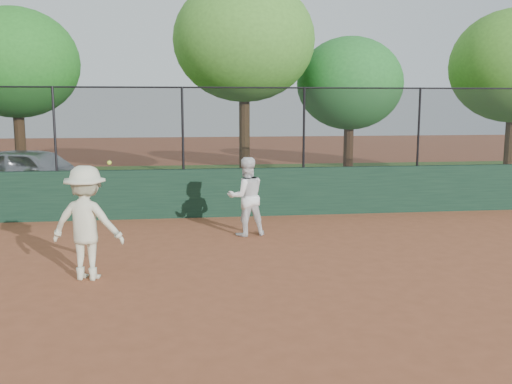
{
  "coord_description": "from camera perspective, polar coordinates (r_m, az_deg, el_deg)",
  "views": [
    {
      "loc": [
        -0.53,
        -8.0,
        2.81
      ],
      "look_at": [
        0.8,
        2.2,
        1.2
      ],
      "focal_mm": 40.0,
      "sensor_mm": 36.0,
      "label": 1
    }
  ],
  "objects": [
    {
      "name": "ground",
      "position": [
        8.49,
        -3.5,
        -10.44
      ],
      "size": [
        80.0,
        80.0,
        0.0
      ],
      "primitive_type": "plane",
      "color": "brown",
      "rests_on": "ground"
    },
    {
      "name": "back_wall",
      "position": [
        14.18,
        -5.2,
        -0.11
      ],
      "size": [
        26.0,
        0.2,
        1.2
      ],
      "primitive_type": "cube",
      "color": "#183624",
      "rests_on": "ground"
    },
    {
      "name": "grass_strip",
      "position": [
        20.2,
        -5.85,
        0.86
      ],
      "size": [
        36.0,
        12.0,
        0.01
      ],
      "primitive_type": "cube",
      "color": "#274816",
      "rests_on": "ground"
    },
    {
      "name": "parked_car",
      "position": [
        17.91,
        -21.27,
        1.75
      ],
      "size": [
        4.87,
        3.26,
        1.54
      ],
      "primitive_type": "imported",
      "rotation": [
        0.0,
        0.0,
        1.22
      ],
      "color": "silver",
      "rests_on": "ground"
    },
    {
      "name": "player_second",
      "position": [
        12.12,
        -1.0,
        -0.46
      ],
      "size": [
        0.93,
        0.79,
        1.68
      ],
      "primitive_type": "imported",
      "rotation": [
        0.0,
        0.0,
        3.34
      ],
      "color": "white",
      "rests_on": "ground"
    },
    {
      "name": "player_main",
      "position": [
        9.49,
        -16.57,
        -2.98
      ],
      "size": [
        1.32,
        0.97,
        1.94
      ],
      "color": "beige",
      "rests_on": "ground"
    },
    {
      "name": "fence_assembly",
      "position": [
        14.02,
        -5.41,
        6.51
      ],
      "size": [
        26.0,
        0.06,
        2.0
      ],
      "color": "black",
      "rests_on": "back_wall"
    },
    {
      "name": "tree_1",
      "position": [
        20.92,
        -22.94,
        11.76
      ],
      "size": [
        4.21,
        3.82,
        5.94
      ],
      "color": "#482E18",
      "rests_on": "ground"
    },
    {
      "name": "tree_2",
      "position": [
        19.19,
        -1.19,
        14.89
      ],
      "size": [
        4.63,
        4.21,
        6.83
      ],
      "color": "#422D17",
      "rests_on": "ground"
    },
    {
      "name": "tree_3",
      "position": [
        21.41,
        9.38,
        10.63
      ],
      "size": [
        3.9,
        3.54,
        5.2
      ],
      "color": "#3C2414",
      "rests_on": "ground"
    }
  ]
}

